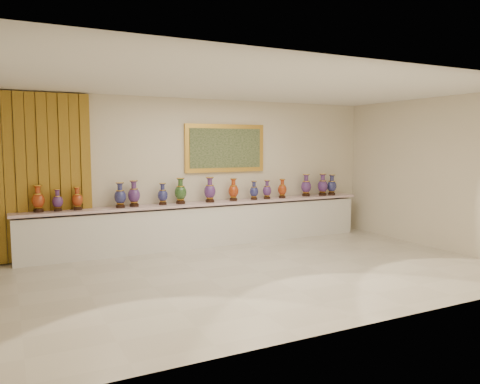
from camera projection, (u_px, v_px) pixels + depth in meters
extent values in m
plane|color=beige|center=(260.00, 272.00, 7.61)|extent=(8.00, 8.00, 0.00)
plane|color=beige|center=(201.00, 172.00, 9.67)|extent=(8.00, 0.00, 8.00)
plane|color=beige|center=(437.00, 173.00, 9.25)|extent=(0.00, 5.00, 5.00)
plane|color=white|center=(261.00, 85.00, 7.30)|extent=(8.00, 8.00, 0.00)
cube|color=#A88A24|center=(44.00, 177.00, 8.26)|extent=(1.64, 0.14, 2.95)
cube|color=gold|center=(225.00, 148.00, 9.83)|extent=(1.80, 0.06, 1.00)
cube|color=#183118|center=(226.00, 148.00, 9.79)|extent=(1.62, 0.02, 0.82)
cube|color=white|center=(206.00, 226.00, 9.58)|extent=(7.20, 0.42, 0.81)
cube|color=beige|center=(206.00, 203.00, 9.52)|extent=(7.28, 0.48, 0.05)
cylinder|color=black|center=(39.00, 211.00, 8.13)|extent=(0.17, 0.17, 0.05)
cone|color=gold|center=(38.00, 208.00, 8.13)|extent=(0.15, 0.15, 0.03)
ellipsoid|color=#8A0605|center=(38.00, 200.00, 8.12)|extent=(0.22, 0.22, 0.27)
cylinder|color=gold|center=(38.00, 194.00, 8.10)|extent=(0.15, 0.15, 0.01)
cylinder|color=#8A0605|center=(38.00, 190.00, 8.10)|extent=(0.09, 0.09, 0.10)
cone|color=#8A0605|center=(38.00, 186.00, 8.09)|extent=(0.15, 0.15, 0.04)
cylinder|color=gold|center=(37.00, 185.00, 8.09)|extent=(0.15, 0.15, 0.01)
cylinder|color=black|center=(58.00, 210.00, 8.26)|extent=(0.14, 0.14, 0.04)
cone|color=gold|center=(58.00, 208.00, 8.26)|extent=(0.12, 0.12, 0.03)
ellipsoid|color=#271452|center=(58.00, 201.00, 8.25)|extent=(0.23, 0.23, 0.23)
cylinder|color=gold|center=(57.00, 196.00, 8.24)|extent=(0.12, 0.12, 0.01)
cylinder|color=#271452|center=(57.00, 193.00, 8.23)|extent=(0.07, 0.07, 0.08)
cone|color=#271452|center=(57.00, 190.00, 8.23)|extent=(0.12, 0.12, 0.03)
cylinder|color=gold|center=(57.00, 189.00, 8.22)|extent=(0.13, 0.13, 0.01)
cylinder|color=black|center=(78.00, 209.00, 8.40)|extent=(0.15, 0.15, 0.04)
cone|color=gold|center=(78.00, 206.00, 8.40)|extent=(0.13, 0.13, 0.03)
ellipsoid|color=#8A0605|center=(77.00, 200.00, 8.39)|extent=(0.22, 0.22, 0.24)
cylinder|color=gold|center=(77.00, 194.00, 8.38)|extent=(0.13, 0.13, 0.01)
cylinder|color=#8A0605|center=(77.00, 191.00, 8.37)|extent=(0.08, 0.08, 0.09)
cone|color=#8A0605|center=(77.00, 188.00, 8.37)|extent=(0.13, 0.13, 0.03)
cylinder|color=gold|center=(77.00, 187.00, 8.36)|extent=(0.14, 0.14, 0.01)
cylinder|color=black|center=(120.00, 206.00, 8.71)|extent=(0.17, 0.17, 0.05)
cone|color=gold|center=(120.00, 204.00, 8.70)|extent=(0.15, 0.15, 0.03)
ellipsoid|color=#0B0B3B|center=(120.00, 197.00, 8.69)|extent=(0.24, 0.24, 0.27)
cylinder|color=gold|center=(120.00, 191.00, 8.68)|extent=(0.15, 0.15, 0.01)
cylinder|color=#0B0B3B|center=(120.00, 187.00, 8.67)|extent=(0.09, 0.09, 0.10)
cone|color=#0B0B3B|center=(120.00, 184.00, 8.66)|extent=(0.15, 0.15, 0.04)
cylinder|color=gold|center=(120.00, 183.00, 8.66)|extent=(0.15, 0.15, 0.01)
cylinder|color=black|center=(134.00, 205.00, 8.87)|extent=(0.17, 0.17, 0.05)
cone|color=gold|center=(134.00, 202.00, 8.86)|extent=(0.15, 0.15, 0.03)
ellipsoid|color=#271452|center=(134.00, 195.00, 8.85)|extent=(0.26, 0.26, 0.29)
cylinder|color=gold|center=(134.00, 189.00, 8.84)|extent=(0.16, 0.16, 0.01)
cylinder|color=#271452|center=(134.00, 185.00, 8.83)|extent=(0.09, 0.09, 0.10)
cone|color=#271452|center=(134.00, 182.00, 8.82)|extent=(0.16, 0.16, 0.04)
cylinder|color=gold|center=(134.00, 181.00, 8.82)|extent=(0.16, 0.16, 0.01)
cylinder|color=black|center=(163.00, 204.00, 9.13)|extent=(0.15, 0.15, 0.04)
cone|color=gold|center=(163.00, 201.00, 9.13)|extent=(0.13, 0.13, 0.03)
ellipsoid|color=#0B0B3B|center=(163.00, 195.00, 9.11)|extent=(0.23, 0.23, 0.25)
cylinder|color=gold|center=(163.00, 190.00, 9.10)|extent=(0.13, 0.13, 0.01)
cylinder|color=#0B0B3B|center=(163.00, 187.00, 9.10)|extent=(0.08, 0.08, 0.09)
cone|color=#0B0B3B|center=(163.00, 184.00, 9.09)|extent=(0.13, 0.13, 0.03)
cylinder|color=gold|center=(163.00, 183.00, 9.09)|extent=(0.14, 0.14, 0.01)
cylinder|color=black|center=(181.00, 202.00, 9.28)|extent=(0.18, 0.18, 0.05)
cone|color=gold|center=(181.00, 200.00, 9.28)|extent=(0.16, 0.16, 0.03)
ellipsoid|color=black|center=(181.00, 193.00, 9.26)|extent=(0.29, 0.29, 0.30)
cylinder|color=gold|center=(180.00, 186.00, 9.25)|extent=(0.16, 0.16, 0.01)
cylinder|color=black|center=(180.00, 183.00, 9.24)|extent=(0.10, 0.10, 0.11)
cone|color=black|center=(180.00, 179.00, 9.24)|extent=(0.16, 0.16, 0.04)
cylinder|color=gold|center=(180.00, 178.00, 9.23)|extent=(0.17, 0.17, 0.01)
cylinder|color=black|center=(210.00, 201.00, 9.53)|extent=(0.18, 0.18, 0.05)
cone|color=gold|center=(210.00, 198.00, 9.52)|extent=(0.16, 0.16, 0.03)
ellipsoid|color=#271452|center=(210.00, 191.00, 9.51)|extent=(0.25, 0.25, 0.30)
cylinder|color=gold|center=(210.00, 185.00, 9.50)|extent=(0.16, 0.16, 0.01)
cylinder|color=#271452|center=(210.00, 182.00, 9.49)|extent=(0.09, 0.09, 0.11)
cone|color=#271452|center=(210.00, 178.00, 9.48)|extent=(0.16, 0.16, 0.04)
cylinder|color=gold|center=(210.00, 177.00, 9.48)|extent=(0.17, 0.17, 0.01)
cylinder|color=black|center=(233.00, 199.00, 9.80)|extent=(0.16, 0.16, 0.05)
cone|color=gold|center=(233.00, 197.00, 9.79)|extent=(0.14, 0.14, 0.03)
ellipsoid|color=#8A0605|center=(233.00, 191.00, 9.78)|extent=(0.22, 0.22, 0.27)
cylinder|color=gold|center=(233.00, 186.00, 9.77)|extent=(0.15, 0.15, 0.01)
cylinder|color=#8A0605|center=(233.00, 183.00, 9.76)|extent=(0.09, 0.09, 0.10)
cone|color=#8A0605|center=(233.00, 179.00, 9.76)|extent=(0.15, 0.15, 0.04)
cylinder|color=gold|center=(233.00, 179.00, 9.75)|extent=(0.15, 0.15, 0.01)
cylinder|color=black|center=(254.00, 199.00, 9.97)|extent=(0.14, 0.14, 0.04)
cone|color=gold|center=(254.00, 197.00, 9.97)|extent=(0.12, 0.12, 0.03)
ellipsoid|color=#0B0B3B|center=(254.00, 191.00, 9.95)|extent=(0.20, 0.20, 0.23)
cylinder|color=gold|center=(254.00, 187.00, 9.94)|extent=(0.13, 0.13, 0.01)
cylinder|color=#0B0B3B|center=(254.00, 185.00, 9.94)|extent=(0.07, 0.07, 0.08)
cone|color=#0B0B3B|center=(254.00, 182.00, 9.93)|extent=(0.13, 0.13, 0.03)
cylinder|color=gold|center=(254.00, 181.00, 9.93)|extent=(0.13, 0.13, 0.01)
cylinder|color=black|center=(267.00, 198.00, 10.12)|extent=(0.14, 0.14, 0.04)
cone|color=gold|center=(267.00, 196.00, 10.12)|extent=(0.13, 0.13, 0.03)
ellipsoid|color=#271452|center=(267.00, 191.00, 10.11)|extent=(0.24, 0.24, 0.23)
cylinder|color=gold|center=(267.00, 186.00, 10.10)|extent=(0.13, 0.13, 0.01)
cylinder|color=#271452|center=(267.00, 184.00, 10.09)|extent=(0.08, 0.08, 0.08)
cone|color=#271452|center=(267.00, 181.00, 10.08)|extent=(0.13, 0.13, 0.03)
cylinder|color=gold|center=(267.00, 180.00, 10.08)|extent=(0.13, 0.13, 0.01)
cylinder|color=black|center=(282.00, 197.00, 10.30)|extent=(0.15, 0.15, 0.04)
cone|color=gold|center=(282.00, 195.00, 10.29)|extent=(0.13, 0.13, 0.03)
ellipsoid|color=#8A0605|center=(282.00, 190.00, 10.28)|extent=(0.24, 0.24, 0.24)
cylinder|color=gold|center=(282.00, 185.00, 10.27)|extent=(0.13, 0.13, 0.01)
cylinder|color=#8A0605|center=(282.00, 183.00, 10.27)|extent=(0.08, 0.08, 0.09)
cone|color=#8A0605|center=(282.00, 180.00, 10.26)|extent=(0.13, 0.13, 0.03)
cylinder|color=gold|center=(282.00, 179.00, 10.26)|extent=(0.14, 0.14, 0.01)
cylinder|color=black|center=(306.00, 195.00, 10.65)|extent=(0.18, 0.18, 0.05)
cone|color=gold|center=(306.00, 193.00, 10.65)|extent=(0.15, 0.15, 0.03)
ellipsoid|color=#271452|center=(306.00, 187.00, 10.63)|extent=(0.30, 0.30, 0.29)
cylinder|color=gold|center=(306.00, 181.00, 10.62)|extent=(0.16, 0.16, 0.01)
cylinder|color=#271452|center=(306.00, 178.00, 10.61)|extent=(0.09, 0.09, 0.10)
cone|color=#271452|center=(306.00, 175.00, 10.61)|extent=(0.16, 0.16, 0.04)
cylinder|color=gold|center=(306.00, 174.00, 10.61)|extent=(0.16, 0.16, 0.01)
cylinder|color=black|center=(323.00, 194.00, 10.79)|extent=(0.18, 0.18, 0.05)
cone|color=gold|center=(323.00, 192.00, 10.78)|extent=(0.16, 0.16, 0.03)
ellipsoid|color=#271452|center=(323.00, 186.00, 10.77)|extent=(0.24, 0.24, 0.29)
cylinder|color=gold|center=(323.00, 181.00, 10.76)|extent=(0.16, 0.16, 0.01)
cylinder|color=#271452|center=(323.00, 178.00, 10.75)|extent=(0.09, 0.09, 0.11)
cone|color=#271452|center=(323.00, 175.00, 10.74)|extent=(0.16, 0.16, 0.04)
cylinder|color=gold|center=(323.00, 174.00, 10.74)|extent=(0.16, 0.16, 0.01)
cylinder|color=black|center=(332.00, 194.00, 10.90)|extent=(0.17, 0.17, 0.05)
cone|color=gold|center=(332.00, 192.00, 10.89)|extent=(0.15, 0.15, 0.03)
ellipsoid|color=#0B0B3B|center=(332.00, 186.00, 10.88)|extent=(0.25, 0.25, 0.27)
cylinder|color=gold|center=(332.00, 181.00, 10.87)|extent=(0.15, 0.15, 0.01)
cylinder|color=#0B0B3B|center=(332.00, 179.00, 10.86)|extent=(0.09, 0.09, 0.10)
cone|color=#0B0B3B|center=(332.00, 176.00, 10.86)|extent=(0.15, 0.15, 0.04)
cylinder|color=gold|center=(332.00, 175.00, 10.85)|extent=(0.15, 0.15, 0.01)
cube|color=white|center=(105.00, 209.00, 8.49)|extent=(0.10, 0.06, 0.00)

